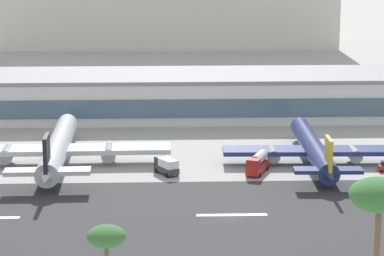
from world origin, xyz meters
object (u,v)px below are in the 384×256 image
Objects in this scene: service_fuel_truck_0 at (258,163)px; palm_tree_0 at (380,197)px; terminal_building at (173,95)px; airliner_gold_tail_gate_2 at (314,150)px; palm_tree_1 at (106,238)px; service_box_truck_1 at (166,165)px; airliner_black_tail_gate_1 at (57,149)px.

palm_tree_0 is (7.36, -63.89, 12.90)m from service_fuel_truck_0.
terminal_building reaches higher than service_fuel_truck_0.
palm_tree_1 is (-38.11, -70.75, 7.34)m from airliner_gold_tail_gate_2.
terminal_building is 16.00× the size of service_fuel_truck_0.
airliner_gold_tail_gate_2 is 3.89× the size of palm_tree_1.
service_fuel_truck_0 is 0.74× the size of palm_tree_1.
airliner_gold_tail_gate_2 is at bearing -60.77° from terminal_building.
palm_tree_0 reaches higher than service_box_truck_1.
service_fuel_truck_0 is at bearing -101.51° from airliner_black_tail_gate_1.
airliner_gold_tail_gate_2 is 7.33× the size of service_box_truck_1.
service_box_truck_1 is (-30.40, -5.90, -1.33)m from airliner_gold_tail_gate_2.
service_box_truck_1 is at bearing 83.22° from palm_tree_1.
service_fuel_truck_0 is 1.39× the size of service_box_truck_1.
airliner_gold_tail_gate_2 is at bearing 61.69° from palm_tree_1.
terminal_building is 8.20× the size of palm_tree_0.
airliner_gold_tail_gate_2 is 5.29× the size of service_fuel_truck_0.
service_fuel_truck_0 is 65.59m from palm_tree_0.
terminal_building is 54.55m from airliner_black_tail_gate_1.
palm_tree_0 is at bearing 1.85° from palm_tree_1.
palm_tree_0 reaches higher than service_fuel_truck_0.
palm_tree_0 is (-4.93, -69.68, 11.82)m from airliner_gold_tail_gate_2.
airliner_gold_tail_gate_2 is at bearing -109.61° from service_box_truck_1.
airliner_black_tail_gate_1 is 8.03× the size of service_box_truck_1.
palm_tree_0 is (25.47, -63.78, 13.14)m from service_box_truck_1.
terminal_building is 22.19× the size of service_box_truck_1.
service_box_truck_1 is (22.26, -7.48, -1.62)m from airliner_black_tail_gate_1.
palm_tree_0 is 1.44× the size of palm_tree_1.
airliner_black_tail_gate_1 is 52.69m from airliner_gold_tail_gate_2.
service_box_truck_1 is at bearing -67.72° from service_fuel_truck_0.
service_fuel_truck_0 is 18.11m from service_box_truck_1.
airliner_gold_tail_gate_2 is 2.71× the size of palm_tree_0.
airliner_black_tail_gate_1 reaches higher than airliner_gold_tail_gate_2.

